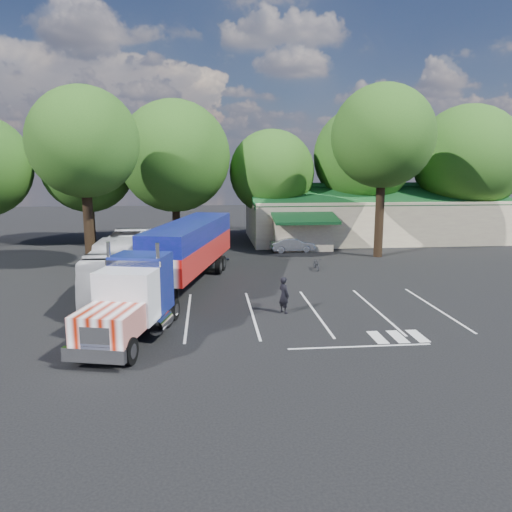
{
  "coord_description": "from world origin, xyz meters",
  "views": [
    {
      "loc": [
        -2.15,
        -29.95,
        7.42
      ],
      "look_at": [
        0.68,
        -1.0,
        2.0
      ],
      "focal_mm": 35.0,
      "sensor_mm": 36.0,
      "label": 1
    }
  ],
  "objects": [
    {
      "name": "silver_sedan",
      "position": [
        5.0,
        11.29,
        0.61
      ],
      "size": [
        3.83,
        1.62,
        1.23
      ],
      "primitive_type": "imported",
      "rotation": [
        0.0,
        0.0,
        1.66
      ],
      "color": "#9A9CA1",
      "rests_on": "ground"
    },
    {
      "name": "tour_bus",
      "position": [
        -7.0,
        -1.26,
        1.62
      ],
      "size": [
        2.92,
        11.71,
        3.25
      ],
      "primitive_type": "imported",
      "rotation": [
        0.0,
        0.0,
        0.02
      ],
      "color": "silver",
      "rests_on": "ground"
    },
    {
      "name": "tree_row_f",
      "position": [
        23.0,
        16.8,
        7.79
      ],
      "size": [
        10.4,
        10.4,
        13.0
      ],
      "color": "black",
      "rests_on": "ground"
    },
    {
      "name": "tree_near_right",
      "position": [
        11.5,
        8.5,
        9.46
      ],
      "size": [
        8.0,
        8.0,
        13.5
      ],
      "color": "black",
      "rests_on": "ground"
    },
    {
      "name": "tree_row_c",
      "position": [
        -5.0,
        16.2,
        8.04
      ],
      "size": [
        10.0,
        10.0,
        13.05
      ],
      "color": "black",
      "rests_on": "ground"
    },
    {
      "name": "tree_row_d",
      "position": [
        4.0,
        17.5,
        6.58
      ],
      "size": [
        8.0,
        8.0,
        10.6
      ],
      "color": "black",
      "rests_on": "ground"
    },
    {
      "name": "tree_row_e",
      "position": [
        13.0,
        18.0,
        8.09
      ],
      "size": [
        9.6,
        9.6,
        12.9
      ],
      "color": "black",
      "rests_on": "ground"
    },
    {
      "name": "ground",
      "position": [
        0.0,
        0.0,
        0.0
      ],
      "size": [
        120.0,
        120.0,
        0.0
      ],
      "primitive_type": "plane",
      "color": "black",
      "rests_on": "ground"
    },
    {
      "name": "semi_truck",
      "position": [
        -3.8,
        -2.17,
        2.32
      ],
      "size": [
        6.95,
        19.59,
        4.1
      ],
      "rotation": [
        0.0,
        0.0,
        -0.24
      ],
      "color": "black",
      "rests_on": "ground"
    },
    {
      "name": "event_hall",
      "position": [
        13.74,
        17.81,
        2.21
      ],
      "size": [
        24.2,
        14.12,
        5.55
      ],
      "color": "beige",
      "rests_on": "ground"
    },
    {
      "name": "woman",
      "position": [
        1.6,
        -6.0,
        0.92
      ],
      "size": [
        0.72,
        0.8,
        1.85
      ],
      "primitive_type": "imported",
      "rotation": [
        0.0,
        0.0,
        2.1
      ],
      "color": "black",
      "rests_on": "ground"
    },
    {
      "name": "tree_near_left",
      "position": [
        -10.5,
        6.0,
        8.81
      ],
      "size": [
        7.6,
        7.6,
        12.65
      ],
      "color": "black",
      "rests_on": "ground"
    },
    {
      "name": "tree_row_b",
      "position": [
        -13.0,
        17.8,
        7.13
      ],
      "size": [
        8.4,
        8.4,
        11.35
      ],
      "color": "black",
      "rests_on": "ground"
    },
    {
      "name": "bicycle",
      "position": [
        5.5,
        4.07,
        0.42
      ],
      "size": [
        0.58,
        1.61,
        0.84
      ],
      "primitive_type": "imported",
      "rotation": [
        0.0,
        0.0,
        -0.01
      ],
      "color": "black",
      "rests_on": "ground"
    }
  ]
}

